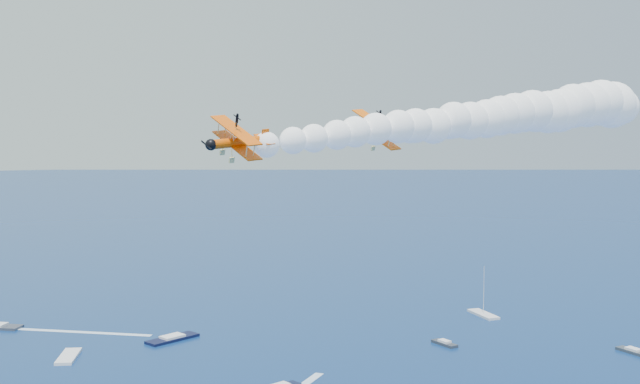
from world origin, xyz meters
name	(u,v)px	position (x,y,z in m)	size (l,w,h in m)	color
biplane_lead	(378,133)	(18.50, 36.22, 54.24)	(7.48, 8.39, 5.05)	#FF6005
biplane_trail	(239,142)	(-5.05, 14.75, 53.69)	(6.46, 7.25, 4.37)	#EB5304
smoke_trail_lead	(524,117)	(46.18, 44.86, 56.44)	(55.66, 21.52, 10.42)	white
smoke_trail_trail	(469,119)	(23.05, 21.89, 55.89)	(56.42, 18.83, 10.42)	white
spectator_boats	(122,382)	(-5.94, 114.04, 0.35)	(220.02, 186.00, 0.70)	silver
boat_wakes	(344,367)	(43.19, 108.31, 0.03)	(148.78, 118.74, 0.04)	white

